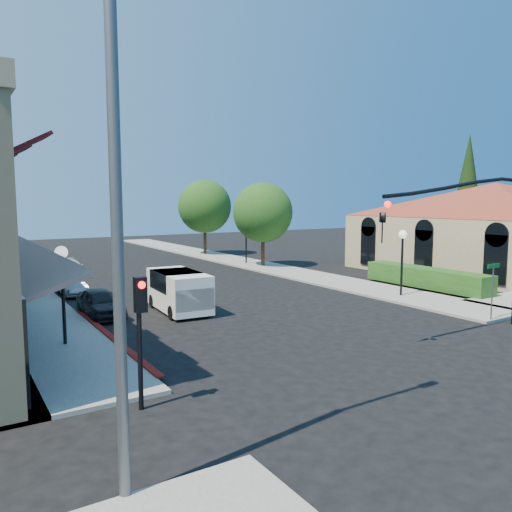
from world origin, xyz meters
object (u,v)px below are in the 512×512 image
lamppost_left_near (62,270)px  parked_car_b (71,285)px  conifer_far (468,186)px  parked_car_a (101,303)px  secondary_signal (140,318)px  street_tree_b (205,206)px  lamppost_right_far (246,230)px  parked_car_d (38,263)px  cobra_streetlight (137,192)px  white_van (179,289)px  street_name_sign (493,283)px  parked_car_c (70,268)px  lamppost_right_near (402,246)px  signal_mast_arm (488,228)px  lamppost_left_far (13,242)px  street_tree_a (263,212)px

lamppost_left_near → parked_car_b: bearing=77.1°
conifer_far → parked_car_a: size_ratio=3.00×
secondary_signal → parked_car_b: secondary_signal is taller
street_tree_b → lamppost_left_near: 29.64m
lamppost_right_far → parked_car_d: 15.68m
lamppost_left_near → parked_car_b: size_ratio=1.09×
cobra_streetlight → white_van: bearing=64.3°
street_name_sign → lamppost_left_near: 17.05m
white_van → street_name_sign: bearing=-40.5°
street_tree_b → parked_car_c: bearing=-152.8°
street_name_sign → lamppost_right_near: (1.00, 5.80, 1.04)m
white_van → parked_car_b: bearing=115.7°
conifer_far → cobra_streetlight: size_ratio=1.18×
conifer_far → lamppost_left_near: conifer_far is taller
white_van → lamppost_left_near: bearing=-151.5°
street_tree_b → parked_car_a: 25.31m
conifer_far → signal_mast_arm: 27.71m
signal_mast_arm → street_name_sign: 2.98m
cobra_streetlight → lamppost_right_far: bearing=55.8°
parked_car_c → parked_car_d: (-1.40, 4.00, 0.01)m
lamppost_right_near → parked_car_d: bearing=125.0°
lamppost_left_far → parked_car_a: bearing=-77.1°
conifer_far → cobra_streetlight: (-37.15, -20.00, -1.09)m
parked_car_c → parked_car_d: size_ratio=0.95×
conifer_far → secondary_signal: bearing=-155.3°
signal_mast_arm → parked_car_a: signal_mast_arm is taller
street_tree_a → conifer_far: bearing=-11.8°
street_tree_a → parked_car_d: street_tree_a is taller
lamppost_left_near → lamppost_left_far: (0.00, 14.00, 0.00)m
secondary_signal → cobra_streetlight: bearing=-108.6°
conifer_far → lamppost_left_near: 38.02m
lamppost_left_far → lamppost_right_near: (17.00, -14.00, 0.00)m
street_tree_a → lamppost_right_far: size_ratio=1.82×
cobra_streetlight → lamppost_right_near: bearing=29.5°
street_name_sign → parked_car_c: bearing=118.3°
lamppost_right_far → parked_car_b: bearing=-157.9°
street_tree_b → lamppost_left_near: street_tree_b is taller
lamppost_right_near → parked_car_c: (-13.30, 17.00, -2.18)m
conifer_far → secondary_signal: conifer_far is taller
lamppost_right_far → lamppost_right_near: bearing=-90.0°
white_van → parked_car_a: bearing=164.4°
cobra_streetlight → street_name_sign: (16.65, 4.20, -3.57)m
street_tree_a → white_van: (-11.65, -10.94, -3.12)m
lamppost_right_far → parked_car_a: size_ratio=0.97×
lamppost_left_far → parked_car_c: size_ratio=0.94×
secondary_signal → lamppost_right_near: (16.50, 6.59, 0.42)m
street_tree_b → parked_car_b: size_ratio=2.15×
signal_mast_arm → lamppost_left_near: 15.82m
parked_car_b → parked_car_c: bearing=77.5°
street_name_sign → parked_car_d: (-13.70, 26.80, -1.14)m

